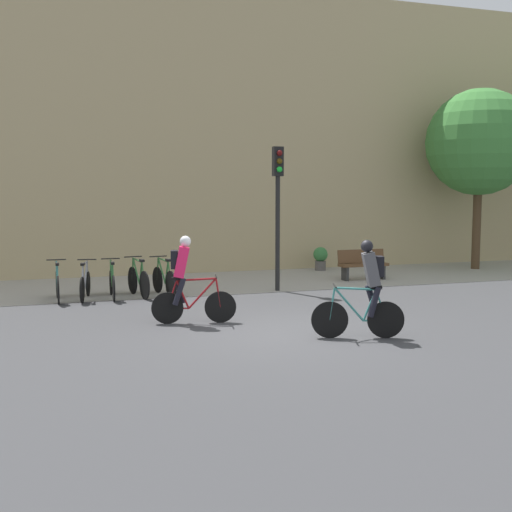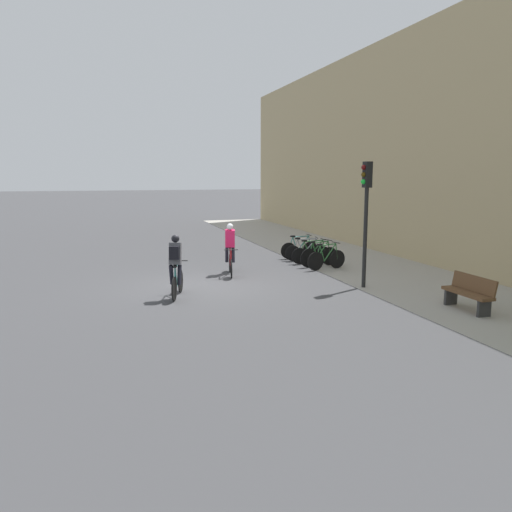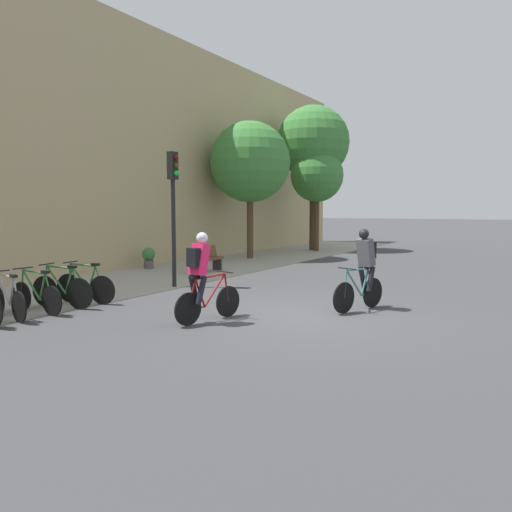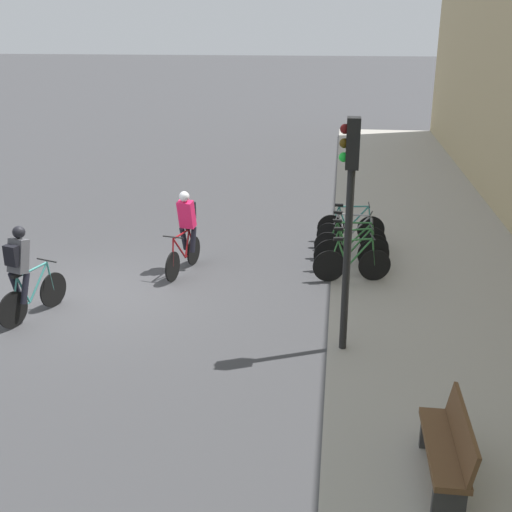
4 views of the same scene
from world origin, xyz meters
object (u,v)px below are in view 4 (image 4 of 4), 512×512
object	(u,v)px
parked_bike_1	(351,235)
cyclist_pink	(186,228)
traffic_light_pole	(349,195)
bench	(448,447)
parked_bike_0	(351,226)
parked_bike_2	(351,244)
cyclist_grey	(23,271)
parked_bike_4	(352,263)
parked_bike_3	(352,252)

from	to	relation	value
parked_bike_1	cyclist_pink	bearing A→B (deg)	-63.90
traffic_light_pole	bench	size ratio (longest dim) A/B	2.51
parked_bike_0	parked_bike_2	size ratio (longest dim) A/B	0.98
cyclist_pink	cyclist_grey	world-z (taller)	cyclist_grey
cyclist_grey	traffic_light_pole	xyz separation A→B (m)	(0.34, 5.63, 1.66)
parked_bike_1	traffic_light_pole	distance (m)	5.40
parked_bike_0	parked_bike_4	xyz separation A→B (m)	(2.57, 0.00, 0.00)
parked_bike_0	bench	size ratio (longest dim) A/B	1.09
parked_bike_0	traffic_light_pole	world-z (taller)	traffic_light_pole
cyclist_pink	parked_bike_2	world-z (taller)	cyclist_pink
cyclist_pink	parked_bike_1	distance (m)	3.98
cyclist_grey	parked_bike_1	world-z (taller)	cyclist_grey
cyclist_pink	parked_bike_4	world-z (taller)	cyclist_pink
cyclist_pink	parked_bike_4	xyz separation A→B (m)	(0.20, 3.54, -0.54)
parked_bike_1	bench	distance (m)	8.13
parked_bike_3	traffic_light_pole	world-z (taller)	traffic_light_pole
parked_bike_1	traffic_light_pole	world-z (taller)	traffic_light_pole
parked_bike_0	traffic_light_pole	xyz separation A→B (m)	(5.56, -0.17, 2.21)
parked_bike_0	parked_bike_4	size ratio (longest dim) A/B	1.02
cyclist_grey	parked_bike_1	distance (m)	7.41
cyclist_pink	bench	size ratio (longest dim) A/B	1.17
bench	parked_bike_0	bearing A→B (deg)	-173.16
cyclist_pink	bench	world-z (taller)	cyclist_pink
cyclist_grey	parked_bike_4	size ratio (longest dim) A/B	1.10
parked_bike_4	bench	size ratio (longest dim) A/B	1.07
parked_bike_0	traffic_light_pole	bearing A→B (deg)	-1.80
cyclist_pink	parked_bike_3	size ratio (longest dim) A/B	1.08
parked_bike_1	parked_bike_3	xyz separation A→B (m)	(1.29, 0.00, 0.02)
parked_bike_2	traffic_light_pole	size ratio (longest dim) A/B	0.44
parked_bike_2	parked_bike_4	xyz separation A→B (m)	(1.29, 0.00, 0.01)
parked_bike_1	parked_bike_4	size ratio (longest dim) A/B	1.01
parked_bike_2	parked_bike_3	xyz separation A→B (m)	(0.64, 0.00, 0.02)
cyclist_grey	parked_bike_4	xyz separation A→B (m)	(-2.65, 5.81, -0.54)
cyclist_pink	traffic_light_pole	distance (m)	4.92
parked_bike_4	bench	xyz separation A→B (m)	(6.13, 1.04, 0.06)
cyclist_pink	parked_bike_1	world-z (taller)	cyclist_pink
traffic_light_pole	bench	world-z (taller)	traffic_light_pole
cyclist_pink	parked_bike_1	xyz separation A→B (m)	(-1.73, 3.54, -0.56)
cyclist_grey	traffic_light_pole	distance (m)	5.88
parked_bike_0	cyclist_pink	bearing A→B (deg)	-56.13
cyclist_pink	parked_bike_4	size ratio (longest dim) A/B	1.09
cyclist_pink	traffic_light_pole	world-z (taller)	traffic_light_pole
bench	parked_bike_3	bearing A→B (deg)	-171.24
cyclist_pink	parked_bike_3	distance (m)	3.61
parked_bike_3	bench	distance (m)	6.85
cyclist_grey	parked_bike_3	size ratio (longest dim) A/B	1.09
parked_bike_0	bench	bearing A→B (deg)	6.84
cyclist_grey	cyclist_pink	bearing A→B (deg)	141.45
parked_bike_1	parked_bike_2	size ratio (longest dim) A/B	0.97
parked_bike_0	parked_bike_3	size ratio (longest dim) A/B	1.00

